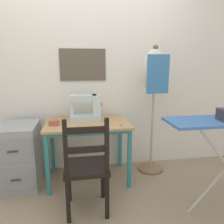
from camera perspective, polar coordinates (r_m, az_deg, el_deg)
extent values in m
plane|color=gray|center=(2.53, -5.63, -20.26)|extent=(14.00, 14.00, 0.00)
cube|color=silver|center=(2.79, -7.15, 10.59)|extent=(10.00, 0.05, 2.55)
cube|color=brown|center=(2.75, -7.62, 12.13)|extent=(0.56, 0.02, 0.38)
cube|color=tan|center=(2.52, -6.44, -3.03)|extent=(0.95, 0.60, 0.02)
cube|color=teal|center=(2.28, -6.06, -5.57)|extent=(0.87, 0.03, 0.04)
cube|color=teal|center=(2.42, -16.53, -13.16)|extent=(0.04, 0.04, 0.68)
cube|color=teal|center=(2.46, 4.55, -12.19)|extent=(0.04, 0.04, 0.68)
cube|color=teal|center=(2.89, -15.30, -8.70)|extent=(0.04, 0.04, 0.68)
cube|color=teal|center=(2.92, 2.10, -7.98)|extent=(0.04, 0.04, 0.68)
cube|color=silver|center=(2.61, -6.95, -1.29)|extent=(0.35, 0.19, 0.08)
cube|color=silver|center=(2.58, -4.14, 2.08)|extent=(0.09, 0.16, 0.22)
cube|color=silver|center=(2.56, -7.59, 3.64)|extent=(0.31, 0.14, 0.07)
cube|color=silver|center=(2.58, -10.51, 1.09)|extent=(0.04, 0.10, 0.15)
cylinder|color=#B22D2D|center=(2.59, -2.97, 2.12)|extent=(0.02, 0.06, 0.06)
cylinder|color=#99999E|center=(2.56, -4.18, 4.79)|extent=(0.01, 0.01, 0.02)
cylinder|color=#B25647|center=(2.47, -14.90, -2.68)|extent=(0.12, 0.12, 0.06)
cylinder|color=brown|center=(2.47, -14.94, -2.12)|extent=(0.09, 0.09, 0.01)
cube|color=silver|center=(2.35, 3.46, -3.72)|extent=(0.07, 0.08, 0.00)
cube|color=silver|center=(2.34, 3.23, -3.78)|extent=(0.05, 0.09, 0.00)
torus|color=#DB511E|center=(2.39, 2.22, -3.44)|extent=(0.03, 0.03, 0.01)
torus|color=#DB511E|center=(2.39, 2.30, -3.41)|extent=(0.03, 0.03, 0.01)
cylinder|color=purple|center=(2.51, -1.73, -2.30)|extent=(0.03, 0.03, 0.03)
cylinder|color=beige|center=(2.51, -1.74, -1.98)|extent=(0.04, 0.04, 0.00)
cylinder|color=beige|center=(2.52, -1.73, -2.62)|extent=(0.04, 0.04, 0.00)
cube|color=black|center=(2.09, -6.73, -14.06)|extent=(0.40, 0.38, 0.04)
cube|color=black|center=(2.34, -11.14, -17.45)|extent=(0.04, 0.04, 0.42)
cube|color=black|center=(2.35, -2.44, -17.06)|extent=(0.04, 0.04, 0.42)
cube|color=black|center=(2.07, -11.39, -21.89)|extent=(0.04, 0.04, 0.42)
cube|color=black|center=(2.08, -1.29, -21.41)|extent=(0.04, 0.04, 0.42)
cube|color=black|center=(1.84, -12.06, -9.23)|extent=(0.04, 0.04, 0.48)
cube|color=black|center=(1.85, -1.36, -8.79)|extent=(0.04, 0.04, 0.48)
cube|color=black|center=(1.79, -6.81, -4.76)|extent=(0.34, 0.02, 0.06)
cube|color=black|center=(1.84, -6.67, -9.74)|extent=(0.34, 0.02, 0.06)
cube|color=#93999E|center=(2.71, -22.75, -10.35)|extent=(0.40, 0.51, 0.71)
cube|color=gray|center=(2.42, -24.46, -9.31)|extent=(0.37, 0.01, 0.26)
cube|color=#333338|center=(2.41, -24.52, -9.40)|extent=(0.10, 0.01, 0.02)
cube|color=gray|center=(2.55, -23.80, -15.87)|extent=(0.37, 0.01, 0.26)
cube|color=#333338|center=(2.54, -23.85, -15.97)|extent=(0.10, 0.01, 0.02)
cylinder|color=#846647|center=(3.02, 10.01, -14.28)|extent=(0.32, 0.32, 0.03)
cylinder|color=#ADA89E|center=(2.81, 10.43, -4.35)|extent=(0.03, 0.03, 1.06)
ellipsoid|color=beige|center=(2.69, 11.05, 10.33)|extent=(0.31, 0.22, 0.53)
sphere|color=brown|center=(2.70, 11.31, 16.26)|extent=(0.06, 0.06, 0.06)
cube|color=teal|center=(2.58, 11.93, 9.62)|extent=(0.26, 0.01, 0.44)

